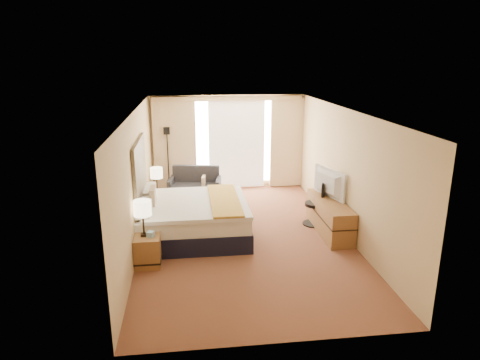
{
  "coord_description": "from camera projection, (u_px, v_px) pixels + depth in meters",
  "views": [
    {
      "loc": [
        -1.09,
        -8.17,
        3.6
      ],
      "look_at": [
        -0.03,
        0.4,
        1.1
      ],
      "focal_mm": 32.0,
      "sensor_mm": 36.0,
      "label": 1
    }
  ],
  "objects": [
    {
      "name": "floor",
      "position": [
        244.0,
        236.0,
        8.92
      ],
      "size": [
        4.2,
        7.0,
        0.02
      ],
      "primitive_type": "cube",
      "color": "#591B19",
      "rests_on": "ground"
    },
    {
      "name": "bed",
      "position": [
        192.0,
        218.0,
        8.79
      ],
      "size": [
        2.24,
        2.04,
        1.09
      ],
      "color": "black",
      "rests_on": "floor"
    },
    {
      "name": "television",
      "position": [
        325.0,
        183.0,
        9.08
      ],
      "size": [
        0.45,
        1.05,
        0.61
      ],
      "primitive_type": "imported",
      "rotation": [
        0.0,
        0.0,
        1.87
      ],
      "color": "black",
      "rests_on": "media_dresser"
    },
    {
      "name": "desk_chair",
      "position": [
        317.0,
        206.0,
        9.4
      ],
      "size": [
        0.5,
        0.5,
        1.0
      ],
      "rotation": [
        0.0,
        0.0,
        -0.4
      ],
      "color": "black",
      "rests_on": "floor"
    },
    {
      "name": "wall_back",
      "position": [
        227.0,
        142.0,
        11.89
      ],
      "size": [
        4.2,
        0.02,
        2.6
      ],
      "primitive_type": "cube",
      "color": "tan",
      "rests_on": "ground"
    },
    {
      "name": "window",
      "position": [
        236.0,
        142.0,
        11.89
      ],
      "size": [
        2.3,
        0.02,
        2.3
      ],
      "primitive_type": "cube",
      "color": "white",
      "rests_on": "wall_back"
    },
    {
      "name": "tissue_box",
      "position": [
        151.0,
        234.0,
        7.5
      ],
      "size": [
        0.14,
        0.14,
        0.1
      ],
      "primitive_type": "cube",
      "rotation": [
        0.0,
        0.0,
        -0.43
      ],
      "color": "#88B6D3",
      "rests_on": "nightstand_left"
    },
    {
      "name": "headboard",
      "position": [
        140.0,
        178.0,
        8.51
      ],
      "size": [
        0.06,
        1.85,
        1.5
      ],
      "primitive_type": "cube",
      "color": "black",
      "rests_on": "wall_left"
    },
    {
      "name": "wall_front",
      "position": [
        282.0,
        252.0,
        5.22
      ],
      "size": [
        4.2,
        0.02,
        2.6
      ],
      "primitive_type": "cube",
      "color": "tan",
      "rests_on": "ground"
    },
    {
      "name": "lamp_right",
      "position": [
        156.0,
        173.0,
        9.83
      ],
      "size": [
        0.28,
        0.28,
        0.59
      ],
      "color": "black",
      "rests_on": "nightstand_right"
    },
    {
      "name": "floor_lamp",
      "position": [
        167.0,
        147.0,
        11.52
      ],
      "size": [
        0.23,
        0.23,
        1.79
      ],
      "color": "black",
      "rests_on": "floor"
    },
    {
      "name": "lamp_left",
      "position": [
        142.0,
        209.0,
        7.41
      ],
      "size": [
        0.31,
        0.31,
        0.66
      ],
      "color": "black",
      "rests_on": "nightstand_left"
    },
    {
      "name": "nightstand_right",
      "position": [
        157.0,
        204.0,
        10.0
      ],
      "size": [
        0.45,
        0.52,
        0.55
      ],
      "primitive_type": "cube",
      "color": "#996637",
      "rests_on": "floor"
    },
    {
      "name": "media_dresser",
      "position": [
        330.0,
        216.0,
        9.03
      ],
      "size": [
        0.5,
        1.8,
        0.7
      ],
      "primitive_type": "cube",
      "color": "#996637",
      "rests_on": "floor"
    },
    {
      "name": "curtains",
      "position": [
        228.0,
        139.0,
        11.75
      ],
      "size": [
        4.12,
        0.19,
        2.56
      ],
      "color": "beige",
      "rests_on": "floor"
    },
    {
      "name": "nightstand_left",
      "position": [
        148.0,
        250.0,
        7.62
      ],
      "size": [
        0.45,
        0.52,
        0.55
      ],
      "primitive_type": "cube",
      "color": "#996637",
      "rests_on": "floor"
    },
    {
      "name": "wall_left",
      "position": [
        137.0,
        179.0,
        8.31
      ],
      "size": [
        0.02,
        7.0,
        2.6
      ],
      "primitive_type": "cube",
      "color": "tan",
      "rests_on": "ground"
    },
    {
      "name": "loveseat",
      "position": [
        195.0,
        188.0,
        11.2
      ],
      "size": [
        1.43,
        0.91,
        0.83
      ],
      "rotation": [
        0.0,
        0.0,
        -0.16
      ],
      "color": "#55181C",
      "rests_on": "floor"
    },
    {
      "name": "ceiling",
      "position": [
        244.0,
        111.0,
        8.19
      ],
      "size": [
        4.2,
        7.0,
        0.02
      ],
      "primitive_type": "cube",
      "color": "white",
      "rests_on": "wall_back"
    },
    {
      "name": "telephone",
      "position": [
        157.0,
        191.0,
        9.91
      ],
      "size": [
        0.23,
        0.2,
        0.08
      ],
      "primitive_type": "cube",
      "rotation": [
        0.0,
        0.0,
        -0.25
      ],
      "color": "black",
      "rests_on": "nightstand_right"
    },
    {
      "name": "wall_right",
      "position": [
        345.0,
        173.0,
        8.8
      ],
      "size": [
        0.02,
        7.0,
        2.6
      ],
      "primitive_type": "cube",
      "color": "tan",
      "rests_on": "ground"
    }
  ]
}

